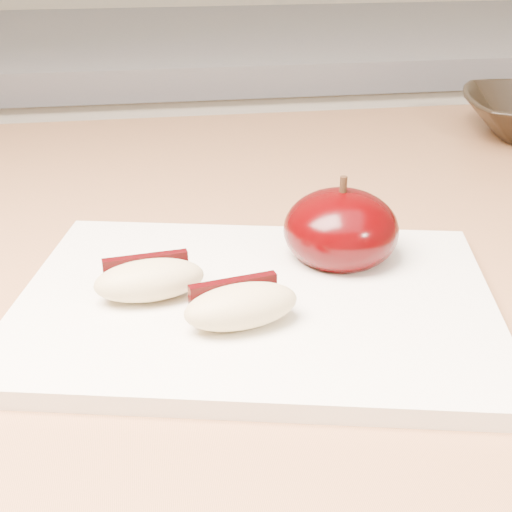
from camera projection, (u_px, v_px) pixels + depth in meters
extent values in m
cube|color=silver|center=(235.00, 295.00, 1.36)|extent=(2.40, 0.60, 0.90)
cube|color=slate|center=(232.00, 41.00, 1.15)|extent=(2.40, 0.62, 0.04)
cube|color=#A76E48|center=(351.00, 242.00, 0.55)|extent=(1.64, 0.64, 0.04)
cube|color=white|center=(256.00, 303.00, 0.41)|extent=(0.31, 0.26, 0.01)
ellipsoid|color=black|center=(341.00, 230.00, 0.45)|extent=(0.09, 0.09, 0.05)
cylinder|color=black|center=(343.00, 185.00, 0.44)|extent=(0.00, 0.00, 0.01)
ellipsoid|color=tan|center=(150.00, 280.00, 0.40)|extent=(0.07, 0.04, 0.02)
cube|color=black|center=(146.00, 271.00, 0.42)|extent=(0.05, 0.01, 0.02)
ellipsoid|color=tan|center=(241.00, 306.00, 0.38)|extent=(0.07, 0.04, 0.02)
cube|color=black|center=(233.00, 296.00, 0.39)|extent=(0.05, 0.02, 0.02)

